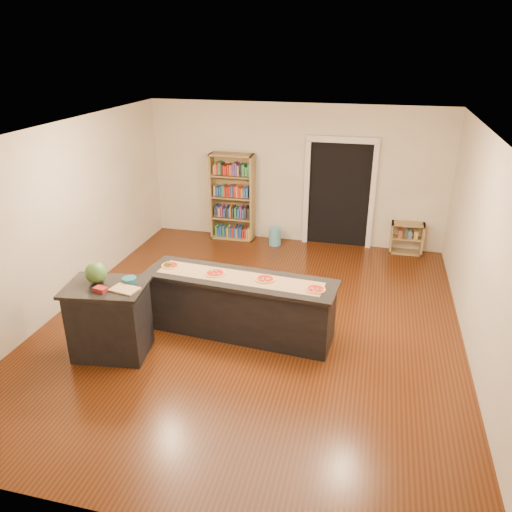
% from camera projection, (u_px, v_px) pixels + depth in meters
% --- Properties ---
extents(room, '(6.00, 7.00, 2.80)m').
position_uv_depth(room, '(253.00, 235.00, 6.91)').
color(room, '#EFE3C9').
rests_on(room, ground).
extents(doorway, '(1.40, 0.09, 2.21)m').
position_uv_depth(doorway, '(339.00, 188.00, 9.87)').
color(doorway, black).
rests_on(doorway, room).
extents(kitchen_island, '(2.69, 0.73, 0.89)m').
position_uv_depth(kitchen_island, '(240.00, 305.00, 7.03)').
color(kitchen_island, black).
rests_on(kitchen_island, ground).
extents(side_counter, '(1.02, 0.75, 1.01)m').
position_uv_depth(side_counter, '(110.00, 320.00, 6.55)').
color(side_counter, black).
rests_on(side_counter, ground).
extents(bookshelf, '(0.90, 0.32, 1.80)m').
position_uv_depth(bookshelf, '(232.00, 197.00, 10.32)').
color(bookshelf, '#9F824D').
rests_on(bookshelf, ground).
extents(low_shelf, '(0.63, 0.27, 0.63)m').
position_uv_depth(low_shelf, '(407.00, 238.00, 9.79)').
color(low_shelf, '#9F824D').
rests_on(low_shelf, ground).
extents(waste_bin, '(0.25, 0.25, 0.36)m').
position_uv_depth(waste_bin, '(275.00, 236.00, 10.25)').
color(waste_bin, '#57A3C3').
rests_on(waste_bin, ground).
extents(kraft_paper, '(2.36, 0.61, 0.00)m').
position_uv_depth(kraft_paper, '(239.00, 277.00, 6.84)').
color(kraft_paper, '#A78456').
rests_on(kraft_paper, kitchen_island).
extents(watermelon, '(0.28, 0.28, 0.28)m').
position_uv_depth(watermelon, '(96.00, 273.00, 6.38)').
color(watermelon, '#144214').
rests_on(watermelon, side_counter).
extents(cutting_board, '(0.38, 0.29, 0.02)m').
position_uv_depth(cutting_board, '(125.00, 289.00, 6.23)').
color(cutting_board, tan).
rests_on(cutting_board, side_counter).
extents(package_red, '(0.18, 0.14, 0.06)m').
position_uv_depth(package_red, '(100.00, 289.00, 6.19)').
color(package_red, maroon).
rests_on(package_red, side_counter).
extents(package_teal, '(0.18, 0.18, 0.07)m').
position_uv_depth(package_teal, '(129.00, 280.00, 6.41)').
color(package_teal, '#195966').
rests_on(package_teal, side_counter).
extents(pizza_a, '(0.26, 0.26, 0.02)m').
position_uv_depth(pizza_a, '(170.00, 265.00, 7.18)').
color(pizza_a, '#D8A553').
rests_on(pizza_a, kitchen_island).
extents(pizza_b, '(0.30, 0.30, 0.02)m').
position_uv_depth(pizza_b, '(215.00, 273.00, 6.94)').
color(pizza_b, '#D8A553').
rests_on(pizza_b, kitchen_island).
extents(pizza_c, '(0.26, 0.26, 0.02)m').
position_uv_depth(pizza_c, '(265.00, 279.00, 6.77)').
color(pizza_c, '#D8A553').
rests_on(pizza_c, kitchen_island).
extents(pizza_d, '(0.25, 0.25, 0.02)m').
position_uv_depth(pizza_d, '(315.00, 289.00, 6.49)').
color(pizza_d, '#D8A553').
rests_on(pizza_d, kitchen_island).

